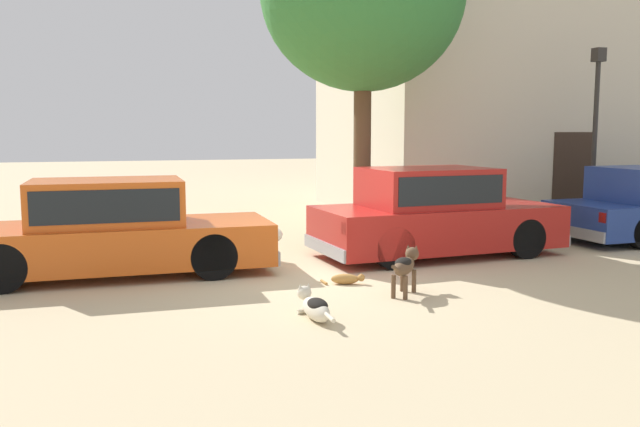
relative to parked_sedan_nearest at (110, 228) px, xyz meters
name	(u,v)px	position (x,y,z in m)	size (l,w,h in m)	color
ground_plane	(314,276)	(2.85, -0.94, -0.70)	(80.00, 80.00, 0.00)	#CCB78E
parked_sedan_nearest	(110,228)	(0.00, 0.00, 0.00)	(4.81, 1.72, 1.42)	#D15619
parked_sedan_second	(434,212)	(5.29, 0.00, 0.05)	(4.39, 2.04, 1.51)	#AD1E19
apartment_block	(560,32)	(12.05, 5.90, 4.14)	(12.19, 6.35, 9.68)	beige
stray_dog_spotted	(315,307)	(2.20, -3.15, -0.55)	(0.27, 1.07, 0.34)	beige
stray_dog_tan	(405,265)	(3.67, -2.39, -0.31)	(0.73, 0.83, 0.61)	brown
stray_cat	(346,279)	(3.13, -1.60, -0.63)	(0.56, 0.36, 0.16)	#B77F3D
street_lamp	(596,115)	(9.80, 1.55, 1.75)	(0.22, 0.22, 3.84)	#2D2B28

